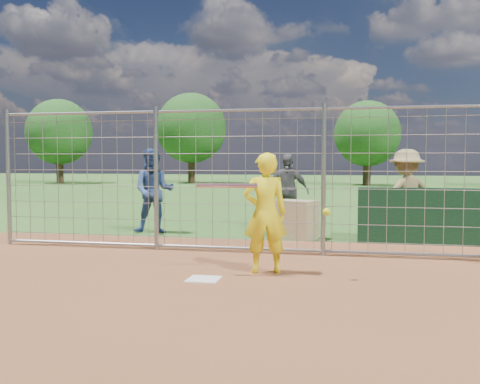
% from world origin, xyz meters
% --- Properties ---
extents(ground, '(100.00, 100.00, 0.00)m').
position_xyz_m(ground, '(0.00, 0.00, 0.00)').
color(ground, '#2D591E').
rests_on(ground, ground).
extents(infield_dirt, '(18.00, 18.00, 0.00)m').
position_xyz_m(infield_dirt, '(0.00, -3.00, 0.01)').
color(infield_dirt, brown).
rests_on(infield_dirt, ground).
extents(home_plate, '(0.43, 0.43, 0.02)m').
position_xyz_m(home_plate, '(0.00, -0.20, 0.01)').
color(home_plate, silver).
rests_on(home_plate, ground).
extents(dugout_wall, '(2.60, 0.20, 1.10)m').
position_xyz_m(dugout_wall, '(3.40, 3.60, 0.55)').
color(dugout_wall, '#11381E').
rests_on(dugout_wall, ground).
extents(batter, '(0.73, 0.57, 1.74)m').
position_xyz_m(batter, '(0.75, 0.44, 0.87)').
color(batter, yellow).
rests_on(batter, ground).
extents(bystander_a, '(1.06, 0.90, 1.90)m').
position_xyz_m(bystander_a, '(-2.35, 4.12, 0.95)').
color(bystander_a, navy).
rests_on(bystander_a, ground).
extents(bystander_b, '(1.08, 0.51, 1.79)m').
position_xyz_m(bystander_b, '(0.49, 5.34, 0.89)').
color(bystander_b, '#515256').
rests_on(bystander_b, ground).
extents(bystander_c, '(1.37, 1.14, 1.85)m').
position_xyz_m(bystander_c, '(3.04, 3.82, 0.92)').
color(bystander_c, '#917D4F').
rests_on(bystander_c, ground).
extents(equipment_bin, '(0.95, 0.82, 0.80)m').
position_xyz_m(equipment_bin, '(0.85, 3.88, 0.40)').
color(equipment_bin, tan).
rests_on(equipment_bin, ground).
extents(equipment_in_play, '(1.86, 0.17, 0.43)m').
position_xyz_m(equipment_in_play, '(0.59, 0.12, 1.20)').
color(equipment_in_play, silver).
rests_on(equipment_in_play, ground).
extents(backstop_fence, '(9.08, 0.08, 2.60)m').
position_xyz_m(backstop_fence, '(0.00, 2.00, 1.26)').
color(backstop_fence, gray).
rests_on(backstop_fence, ground).
extents(tree_line, '(44.66, 6.72, 6.48)m').
position_xyz_m(tree_line, '(3.13, 28.13, 3.71)').
color(tree_line, '#3F2B19').
rests_on(tree_line, ground).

